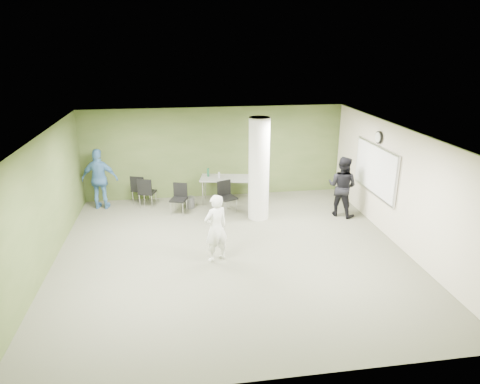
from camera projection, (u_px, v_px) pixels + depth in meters
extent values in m
plane|color=#545543|center=(232.00, 253.00, 9.94)|extent=(8.00, 8.00, 0.00)
plane|color=white|center=(231.00, 134.00, 9.01)|extent=(8.00, 8.00, 0.00)
cube|color=#435729|center=(215.00, 153.00, 13.21)|extent=(8.00, 2.80, 0.02)
cube|color=#435729|center=(42.00, 206.00, 8.91)|extent=(0.02, 8.00, 2.80)
cube|color=beige|center=(400.00, 188.00, 10.04)|extent=(0.02, 8.00, 2.80)
cylinder|color=silver|center=(259.00, 169.00, 11.48)|extent=(0.56, 0.56, 2.80)
cube|color=silver|center=(375.00, 169.00, 11.12)|extent=(0.04, 2.30, 1.30)
cube|color=white|center=(374.00, 169.00, 11.11)|extent=(0.02, 2.20, 1.20)
cylinder|color=black|center=(379.00, 137.00, 10.83)|extent=(0.05, 0.32, 0.32)
cylinder|color=white|center=(378.00, 137.00, 10.83)|extent=(0.02, 0.26, 0.26)
cube|color=gray|center=(229.00, 178.00, 12.80)|extent=(1.79, 1.04, 0.04)
cylinder|color=silver|center=(203.00, 194.00, 12.68)|extent=(0.04, 0.04, 0.76)
cylinder|color=silver|center=(254.00, 194.00, 12.62)|extent=(0.04, 0.04, 0.76)
cylinder|color=silver|center=(205.00, 187.00, 13.24)|extent=(0.04, 0.04, 0.76)
cylinder|color=silver|center=(254.00, 188.00, 13.18)|extent=(0.04, 0.04, 0.76)
cylinder|color=#1C5434|center=(208.00, 172.00, 12.85)|extent=(0.07, 0.07, 0.25)
cylinder|color=#B2B2B7|center=(219.00, 175.00, 12.71)|extent=(0.06, 0.06, 0.18)
cylinder|color=#4C4C4C|center=(190.00, 202.00, 12.60)|extent=(0.28, 0.28, 0.33)
cube|color=black|center=(147.00, 192.00, 12.63)|extent=(0.56, 0.56, 0.05)
cube|color=black|center=(144.00, 187.00, 12.35)|extent=(0.42, 0.16, 0.44)
cylinder|color=silver|center=(156.00, 198.00, 12.85)|extent=(0.02, 0.02, 0.42)
cylinder|color=silver|center=(144.00, 197.00, 12.90)|extent=(0.02, 0.02, 0.42)
cylinder|color=silver|center=(152.00, 202.00, 12.50)|extent=(0.02, 0.02, 0.42)
cylinder|color=silver|center=(140.00, 201.00, 12.55)|extent=(0.02, 0.02, 0.42)
cube|color=black|center=(141.00, 189.00, 12.88)|extent=(0.58, 0.58, 0.05)
cube|color=black|center=(137.00, 184.00, 12.61)|extent=(0.41, 0.19, 0.44)
cylinder|color=silver|center=(150.00, 195.00, 13.08)|extent=(0.02, 0.02, 0.42)
cylinder|color=silver|center=(138.00, 194.00, 13.16)|extent=(0.02, 0.02, 0.42)
cylinder|color=silver|center=(144.00, 199.00, 12.74)|extent=(0.02, 0.02, 0.42)
cylinder|color=silver|center=(133.00, 198.00, 12.82)|extent=(0.02, 0.02, 0.42)
cube|color=black|center=(178.00, 200.00, 12.10)|extent=(0.54, 0.54, 0.05)
cube|color=black|center=(180.00, 190.00, 12.20)|extent=(0.40, 0.17, 0.42)
cylinder|color=silver|center=(171.00, 209.00, 12.04)|extent=(0.02, 0.02, 0.40)
cylinder|color=silver|center=(183.00, 209.00, 11.97)|extent=(0.02, 0.02, 0.40)
cylinder|color=silver|center=(175.00, 204.00, 12.36)|extent=(0.02, 0.02, 0.40)
cylinder|color=silver|center=(187.00, 205.00, 12.30)|extent=(0.02, 0.02, 0.40)
cube|color=black|center=(228.00, 198.00, 12.18)|extent=(0.59, 0.59, 0.05)
cube|color=black|center=(224.00, 188.00, 12.26)|extent=(0.41, 0.20, 0.44)
cylinder|color=silver|center=(225.00, 208.00, 12.02)|extent=(0.02, 0.02, 0.42)
cylinder|color=silver|center=(236.00, 206.00, 12.20)|extent=(0.02, 0.02, 0.42)
cylinder|color=silver|center=(219.00, 204.00, 12.31)|extent=(0.02, 0.02, 0.42)
cylinder|color=silver|center=(230.00, 202.00, 12.50)|extent=(0.02, 0.02, 0.42)
imported|color=white|center=(216.00, 228.00, 9.38)|extent=(0.67, 0.58, 1.55)
imported|color=black|center=(342.00, 186.00, 11.84)|extent=(1.05, 1.03, 1.70)
imported|color=#4779B0|center=(100.00, 179.00, 12.34)|extent=(1.10, 0.59, 1.78)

